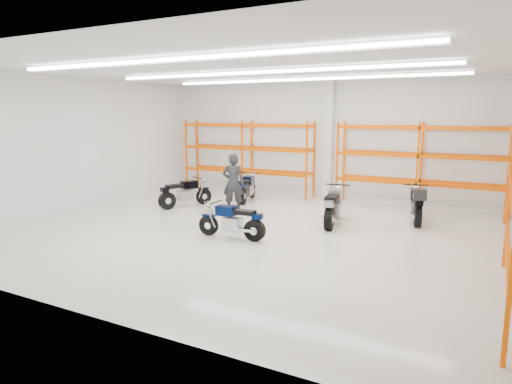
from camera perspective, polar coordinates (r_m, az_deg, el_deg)
The scene contains 11 objects.
ground at distance 12.79m, azimuth 0.11°, elevation -5.08°, with size 14.00×14.00×0.00m, color beige.
room_shell at distance 12.38m, azimuth 0.17°, elevation 9.79°, with size 14.02×12.02×4.51m.
motorcycle_main at distance 12.08m, azimuth -2.75°, elevation -3.78°, with size 1.95×0.65×0.96m.
motorcycle_back_a at distance 16.32m, azimuth -9.08°, elevation -0.23°, with size 1.03×1.95×1.02m.
motorcycle_back_b at distance 17.21m, azimuth -1.16°, elevation 0.42°, with size 0.82×2.05×1.02m.
motorcycle_back_c at distance 13.76m, azimuth 9.66°, elevation -1.89°, with size 0.76×2.30×1.13m.
motorcycle_back_d at distance 14.65m, azimuth 19.46°, elevation -1.49°, with size 0.91×2.26×1.17m.
standing_man at distance 15.22m, azimuth -2.86°, elevation 1.13°, with size 0.72×0.47×1.98m, color black.
structural_column at distance 17.73m, azimuth 9.08°, elevation 6.33°, with size 0.32×0.32×4.50m, color white.
pallet_racking_back_left at distance 18.86m, azimuth -1.14°, elevation 5.24°, with size 5.67×0.87×3.00m.
pallet_racking_back_right at distance 16.62m, azimuth 19.79°, elevation 4.05°, with size 5.67×0.87×3.00m.
Camera 1 is at (5.83, -10.90, 3.28)m, focal length 32.00 mm.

